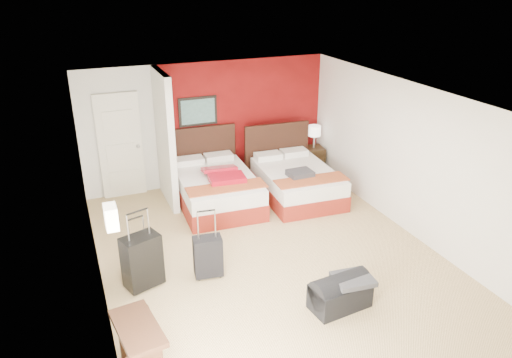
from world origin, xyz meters
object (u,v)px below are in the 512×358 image
nightstand (313,160)px  table_lamp (314,137)px  bed_right (297,183)px  suitcase_navy (139,258)px  bed_left (217,190)px  suitcase_charcoal (208,258)px  duffel_bag (340,294)px  desk (140,351)px  suitcase_black (142,263)px  red_suitcase_open (223,174)px

nightstand → table_lamp: 0.54m
bed_right → nightstand: nightstand is taller
nightstand → suitcase_navy: bearing=-141.9°
suitcase_navy → bed_right: bearing=7.0°
bed_left → nightstand: 2.55m
suitcase_charcoal → suitcase_navy: 1.00m
table_lamp → duffel_bag: (-1.88, -4.29, -0.63)m
nightstand → desk: bearing=-127.9°
desk → suitcase_black: bearing=71.2°
red_suitcase_open → suitcase_navy: (-1.85, -1.68, -0.38)m
suitcase_charcoal → desk: size_ratio=0.73×
suitcase_navy → desk: 2.03m
bed_right → desk: desk is taller
table_lamp → desk: size_ratio=0.59×
desk → duffel_bag: bearing=-2.9°
table_lamp → suitcase_navy: bearing=-148.9°
duffel_bag → desk: bearing=178.8°
suitcase_navy → duffel_bag: 2.90m
bed_right → red_suitcase_open: 1.51m
bed_right → suitcase_charcoal: bearing=-137.7°
bed_left → suitcase_black: (-1.75, -2.11, 0.08)m
nightstand → bed_right: bearing=-124.5°
desk → nightstand: bearing=37.1°
bed_right → table_lamp: 1.43m
bed_left → suitcase_navy: (-1.75, -1.78, -0.03)m
red_suitcase_open → nightstand: size_ratio=1.51×
suitcase_charcoal → duffel_bag: suitcase_charcoal is taller
bed_left → suitcase_black: bearing=-127.0°
table_lamp → suitcase_charcoal: size_ratio=0.81×
bed_right → red_suitcase_open: bearing=177.2°
red_suitcase_open → suitcase_black: size_ratio=1.16×
suitcase_charcoal → duffel_bag: (1.40, -1.34, -0.10)m
suitcase_navy → duffel_bag: suitcase_navy is taller
table_lamp → suitcase_charcoal: bearing=-138.0°
suitcase_black → desk: 1.70m
suitcase_charcoal → suitcase_navy: size_ratio=1.11×
nightstand → desk: desk is taller
bed_left → suitcase_black: 2.74m
table_lamp → desk: bearing=-134.9°
bed_left → bed_right: (1.56, -0.25, -0.01)m
suitcase_navy → suitcase_black: bearing=-108.9°
bed_left → bed_right: 1.58m
bed_right → table_lamp: bearing=51.5°
red_suitcase_open → suitcase_charcoal: (-0.94, -2.11, -0.35)m
table_lamp → duffel_bag: size_ratio=0.62×
bed_left → bed_right: bearing=-6.3°
red_suitcase_open → nightstand: (2.34, 0.84, -0.36)m
suitcase_navy → desk: size_ratio=0.66×
table_lamp → suitcase_charcoal: (-3.28, -2.95, -0.53)m
red_suitcase_open → suitcase_black: (-1.85, -2.01, -0.27)m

